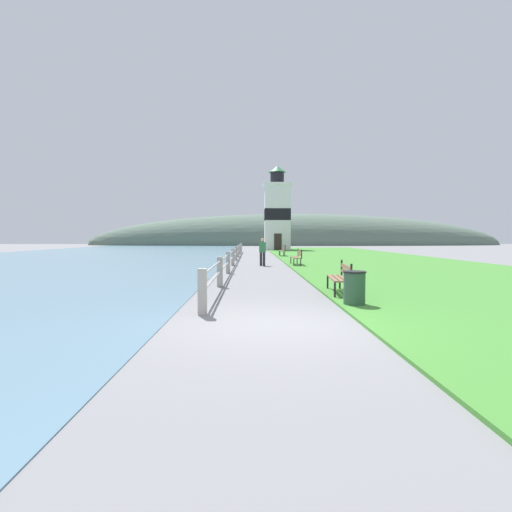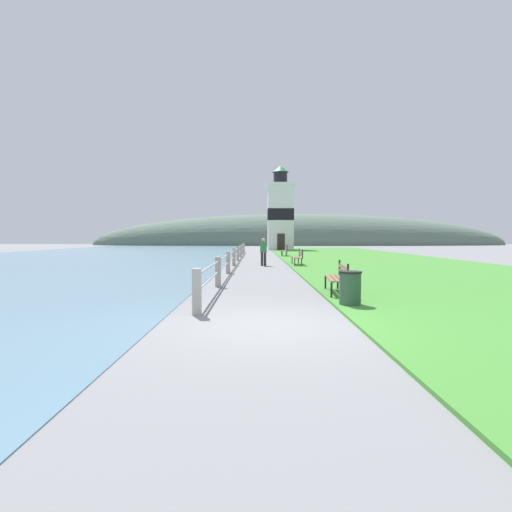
# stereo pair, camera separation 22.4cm
# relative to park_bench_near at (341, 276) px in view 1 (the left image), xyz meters

# --- Properties ---
(ground_plane) EXTENTS (160.00, 160.00, 0.00)m
(ground_plane) POSITION_rel_park_bench_near_xyz_m (-2.08, -3.85, -0.54)
(ground_plane) COLOR slate
(grass_verge) EXTENTS (12.00, 59.99, 0.06)m
(grass_verge) POSITION_rel_park_bench_near_xyz_m (5.51, 16.15, -0.51)
(grass_verge) COLOR #428433
(grass_verge) RESTS_ON ground_plane
(water_strip) EXTENTS (24.00, 95.99, 0.01)m
(water_strip) POSITION_rel_park_bench_near_xyz_m (-16.17, 16.15, -0.53)
(water_strip) COLOR slate
(water_strip) RESTS_ON ground_plane
(seawall_railing) EXTENTS (0.18, 33.18, 0.98)m
(seawall_railing) POSITION_rel_park_bench_near_xyz_m (-3.57, 13.65, 0.03)
(seawall_railing) COLOR #A8A399
(seawall_railing) RESTS_ON ground_plane
(park_bench_near) EXTENTS (0.62, 1.86, 0.94)m
(park_bench_near) POSITION_rel_park_bench_near_xyz_m (0.00, 0.00, 0.00)
(park_bench_near) COLOR brown
(park_bench_near) RESTS_ON ground_plane
(park_bench_midway) EXTENTS (0.50, 1.99, 0.94)m
(park_bench_midway) POSITION_rel_park_bench_near_xyz_m (0.06, 11.18, 0.00)
(park_bench_midway) COLOR brown
(park_bench_midway) RESTS_ON ground_plane
(park_bench_far) EXTENTS (0.53, 1.76, 0.94)m
(park_bench_far) POSITION_rel_park_bench_near_xyz_m (0.09, 21.53, -0.00)
(park_bench_far) COLOR brown
(park_bench_far) RESTS_ON ground_plane
(lighthouse) EXTENTS (3.51, 3.51, 10.22)m
(lighthouse) POSITION_rel_park_bench_near_xyz_m (0.65, 37.68, 3.95)
(lighthouse) COLOR white
(lighthouse) RESTS_ON ground_plane
(person_strolling) EXTENTS (0.38, 0.21, 1.55)m
(person_strolling) POSITION_rel_park_bench_near_xyz_m (-1.90, 11.19, 0.30)
(person_strolling) COLOR #28282D
(person_strolling) RESTS_ON ground_plane
(trash_bin) EXTENTS (0.54, 0.54, 0.84)m
(trash_bin) POSITION_rel_park_bench_near_xyz_m (-0.12, -1.93, -0.12)
(trash_bin) COLOR #2D5138
(trash_bin) RESTS_ON ground_plane
(distant_hillside) EXTENTS (80.00, 16.00, 12.00)m
(distant_hillside) POSITION_rel_park_bench_near_xyz_m (5.92, 66.15, -0.54)
(distant_hillside) COLOR #566B5B
(distant_hillside) RESTS_ON ground_plane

